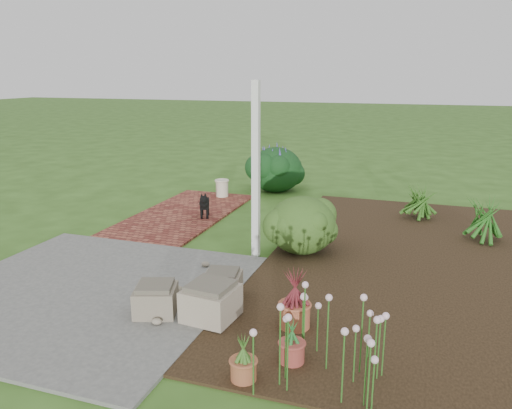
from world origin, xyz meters
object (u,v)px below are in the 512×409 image
(black_dog, at_px, (204,203))
(cream_ceramic_urn, at_px, (222,188))
(stone_trough_near, at_px, (156,300))
(evergreen_shrub, at_px, (302,224))

(black_dog, bearing_deg, cream_ceramic_urn, 80.12)
(stone_trough_near, height_order, cream_ceramic_urn, cream_ceramic_urn)
(stone_trough_near, xyz_separation_m, black_dog, (-1.06, 3.60, 0.12))
(stone_trough_near, relative_size, cream_ceramic_urn, 1.25)
(evergreen_shrub, bearing_deg, stone_trough_near, -112.72)
(black_dog, height_order, evergreen_shrub, evergreen_shrub)
(stone_trough_near, bearing_deg, cream_ceramic_urn, 104.89)
(black_dog, bearing_deg, evergreen_shrub, -49.96)
(black_dog, distance_m, cream_ceramic_urn, 1.64)
(cream_ceramic_urn, bearing_deg, evergreen_shrub, -48.70)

